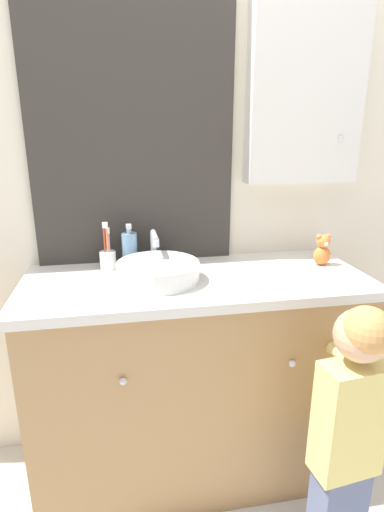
{
  "coord_description": "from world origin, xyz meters",
  "views": [
    {
      "loc": [
        -0.27,
        -1.05,
        1.41
      ],
      "look_at": [
        -0.03,
        0.29,
        0.99
      ],
      "focal_mm": 28.0,
      "sensor_mm": 36.0,
      "label": 1
    }
  ],
  "objects_px": {
    "toothbrush_holder": "(108,257)",
    "teddy_bear": "(322,250)",
    "sink_basin": "(158,270)",
    "child_figure": "(349,420)",
    "soap_dispenser": "(130,249)"
  },
  "relations": [
    {
      "from": "teddy_bear",
      "to": "child_figure",
      "type": "bearing_deg",
      "value": -105.05
    },
    {
      "from": "toothbrush_holder",
      "to": "teddy_bear",
      "type": "bearing_deg",
      "value": -6.91
    },
    {
      "from": "sink_basin",
      "to": "toothbrush_holder",
      "type": "bearing_deg",
      "value": 138.45
    },
    {
      "from": "toothbrush_holder",
      "to": "teddy_bear",
      "type": "relative_size",
      "value": 1.47
    },
    {
      "from": "soap_dispenser",
      "to": "child_figure",
      "type": "bearing_deg",
      "value": -44.42
    },
    {
      "from": "toothbrush_holder",
      "to": "child_figure",
      "type": "bearing_deg",
      "value": -40.36
    },
    {
      "from": "child_figure",
      "to": "sink_basin",
      "type": "bearing_deg",
      "value": 140.06
    },
    {
      "from": "teddy_bear",
      "to": "toothbrush_holder",
      "type": "bearing_deg",
      "value": 173.09
    },
    {
      "from": "sink_basin",
      "to": "toothbrush_holder",
      "type": "distance_m",
      "value": 0.25
    },
    {
      "from": "toothbrush_holder",
      "to": "sink_basin",
      "type": "bearing_deg",
      "value": -41.55
    },
    {
      "from": "sink_basin",
      "to": "teddy_bear",
      "type": "height_order",
      "value": "sink_basin"
    },
    {
      "from": "sink_basin",
      "to": "teddy_bear",
      "type": "relative_size",
      "value": 2.71
    },
    {
      "from": "sink_basin",
      "to": "soap_dispenser",
      "type": "relative_size",
      "value": 1.96
    },
    {
      "from": "toothbrush_holder",
      "to": "child_figure",
      "type": "xyz_separation_m",
      "value": [
        0.72,
        -0.62,
        -0.38
      ]
    },
    {
      "from": "sink_basin",
      "to": "toothbrush_holder",
      "type": "height_order",
      "value": "toothbrush_holder"
    }
  ]
}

